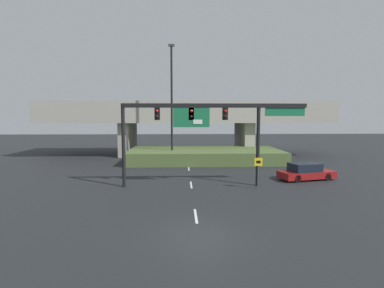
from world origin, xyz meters
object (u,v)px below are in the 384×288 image
Objects in this scene: signal_gantry at (206,120)px; highway_light_pole_near at (172,101)px; speed_limit_sign at (258,168)px; parked_sedan_near_right at (306,172)px.

highway_light_pole_near is at bearing 103.58° from signal_gantry.
signal_gantry is 1.04× the size of highway_light_pole_near.
speed_limit_sign is at bearing -63.15° from highway_light_pole_near.
signal_gantry is at bearing -76.42° from highway_light_pole_near.
highway_light_pole_near is at bearing 116.85° from speed_limit_sign.
speed_limit_sign is (3.86, -1.16, -3.59)m from signal_gantry.
highway_light_pole_near reaches higher than signal_gantry.
speed_limit_sign is at bearing -16.71° from signal_gantry.
parked_sedan_near_right is (5.03, 3.25, -0.91)m from speed_limit_sign.
speed_limit_sign is 6.06m from parked_sedan_near_right.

